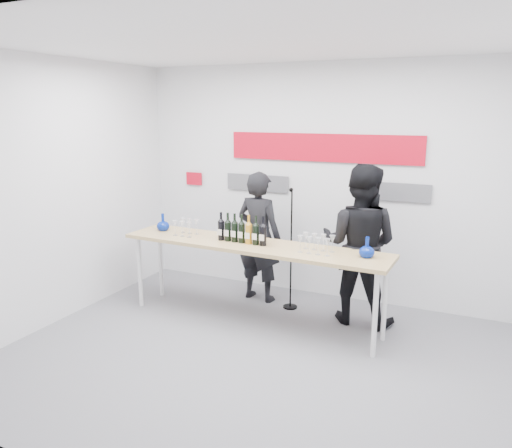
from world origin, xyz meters
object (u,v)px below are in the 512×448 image
at_px(presenter_right, 359,245).
at_px(mic_stand, 291,272).
at_px(tasting_table, 252,250).
at_px(presenter_left, 259,237).

xyz_separation_m(presenter_right, mic_stand, (-0.84, 0.03, -0.46)).
height_order(tasting_table, presenter_right, presenter_right).
height_order(presenter_left, presenter_right, presenter_right).
height_order(presenter_right, mic_stand, presenter_right).
relative_size(presenter_left, presenter_right, 0.91).
xyz_separation_m(tasting_table, presenter_right, (1.09, 0.55, 0.05)).
distance_m(presenter_left, presenter_right, 1.33).
bearing_deg(mic_stand, presenter_left, 142.70).
bearing_deg(presenter_left, tasting_table, 115.41).
xyz_separation_m(tasting_table, presenter_left, (-0.23, 0.70, -0.04)).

